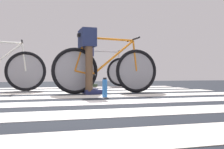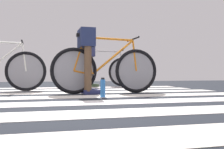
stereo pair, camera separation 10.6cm
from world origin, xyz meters
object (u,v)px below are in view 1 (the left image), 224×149
object	(u,v)px
bicycle_1_of_3	(107,69)
cyclist_1_of_3	(87,52)
water_bottle	(105,88)
bicycle_3_of_3	(101,71)
cyclist_3_of_3	(88,60)

from	to	relation	value
bicycle_1_of_3	cyclist_1_of_3	size ratio (longest dim) A/B	1.73
cyclist_1_of_3	water_bottle	xyz separation A→B (m)	(0.12, -0.64, -0.52)
cyclist_1_of_3	bicycle_3_of_3	size ratio (longest dim) A/B	0.58
bicycle_1_of_3	bicycle_3_of_3	bearing A→B (deg)	77.73
bicycle_1_of_3	bicycle_3_of_3	world-z (taller)	same
cyclist_1_of_3	cyclist_3_of_3	xyz separation A→B (m)	(0.39, 2.18, 0.00)
bicycle_3_of_3	bicycle_1_of_3	bearing A→B (deg)	-99.57
cyclist_3_of_3	bicycle_3_of_3	bearing A→B (deg)	0.00
bicycle_1_of_3	cyclist_3_of_3	world-z (taller)	cyclist_3_of_3
bicycle_1_of_3	water_bottle	distance (m)	0.73
bicycle_1_of_3	water_bottle	world-z (taller)	bicycle_1_of_3
water_bottle	cyclist_3_of_3	bearing A→B (deg)	84.66
cyclist_1_of_3	bicycle_3_of_3	xyz separation A→B (m)	(0.70, 2.17, -0.26)
cyclist_3_of_3	water_bottle	distance (m)	2.88
bicycle_1_of_3	cyclist_1_of_3	bearing A→B (deg)	-180.00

